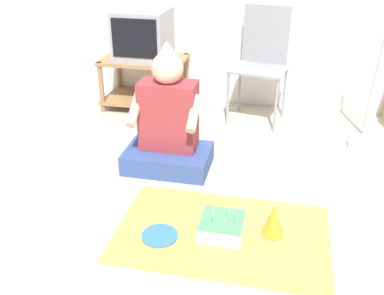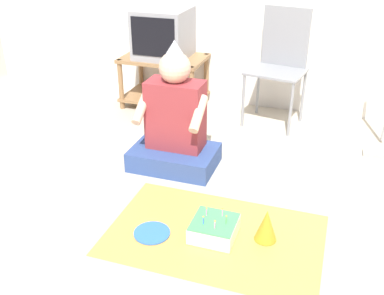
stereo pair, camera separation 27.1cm
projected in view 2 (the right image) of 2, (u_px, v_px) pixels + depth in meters
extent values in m
plane|color=#BCB29E|center=(239.00, 259.00, 2.34)|extent=(16.00, 16.00, 0.00)
cube|color=#997047|center=(164.00, 58.00, 4.09)|extent=(0.75, 0.50, 0.03)
cube|color=#997047|center=(165.00, 96.00, 4.26)|extent=(0.75, 0.50, 0.02)
cylinder|color=#997047|center=(121.00, 85.00, 4.11)|extent=(0.04, 0.04, 0.47)
cylinder|color=#997047|center=(192.00, 93.00, 3.91)|extent=(0.04, 0.04, 0.47)
cylinder|color=#997047|center=(141.00, 71.00, 4.47)|extent=(0.04, 0.04, 0.47)
cylinder|color=#997047|center=(206.00, 78.00, 4.28)|extent=(0.04, 0.04, 0.47)
cube|color=#99999E|center=(163.00, 33.00, 4.00)|extent=(0.45, 0.46, 0.43)
cube|color=black|center=(153.00, 37.00, 3.79)|extent=(0.39, 0.01, 0.33)
cube|color=gray|center=(276.00, 72.00, 3.69)|extent=(0.51, 0.45, 0.02)
cube|color=gray|center=(286.00, 37.00, 3.72)|extent=(0.39, 0.09, 0.49)
cylinder|color=gray|center=(243.00, 101.00, 3.75)|extent=(0.02, 0.02, 0.46)
cylinder|color=gray|center=(291.00, 109.00, 3.57)|extent=(0.02, 0.02, 0.46)
cylinder|color=gray|center=(258.00, 89.00, 4.02)|extent=(0.02, 0.02, 0.46)
cylinder|color=gray|center=(303.00, 96.00, 3.84)|extent=(0.02, 0.02, 0.46)
cube|color=#B2ADA3|center=(383.00, 155.00, 3.35)|extent=(0.28, 0.09, 0.03)
cube|color=#334C8C|center=(174.00, 157.00, 3.20)|extent=(0.59, 0.40, 0.14)
cube|color=#993338|center=(176.00, 115.00, 3.09)|extent=(0.39, 0.21, 0.48)
sphere|color=beige|center=(175.00, 68.00, 2.94)|extent=(0.21, 0.21, 0.21)
cone|color=silver|center=(174.00, 47.00, 2.88)|extent=(0.12, 0.12, 0.09)
cylinder|color=beige|center=(142.00, 106.00, 3.02)|extent=(0.06, 0.25, 0.20)
cylinder|color=beige|center=(198.00, 114.00, 2.91)|extent=(0.06, 0.25, 0.20)
cube|color=#EFA84C|center=(215.00, 235.00, 2.52)|extent=(1.19, 0.77, 0.01)
cube|color=white|center=(214.00, 229.00, 2.49)|extent=(0.24, 0.24, 0.09)
cube|color=#4CB266|center=(214.00, 222.00, 2.47)|extent=(0.24, 0.24, 0.01)
cylinder|color=#66C666|center=(226.00, 221.00, 2.44)|extent=(0.01, 0.01, 0.05)
sphere|color=#FFCC4C|center=(226.00, 216.00, 2.42)|extent=(0.01, 0.01, 0.01)
cylinder|color=#E58CCC|center=(222.00, 213.00, 2.50)|extent=(0.01, 0.01, 0.05)
sphere|color=#FFCC4C|center=(223.00, 209.00, 2.49)|extent=(0.01, 0.01, 0.01)
cylinder|color=#E58CCC|center=(206.00, 213.00, 2.50)|extent=(0.01, 0.01, 0.05)
sphere|color=#FFCC4C|center=(207.00, 208.00, 2.49)|extent=(0.01, 0.01, 0.01)
cylinder|color=#4C7FE5|center=(203.00, 221.00, 2.43)|extent=(0.01, 0.01, 0.05)
sphere|color=#FFCC4C|center=(203.00, 217.00, 2.42)|extent=(0.01, 0.01, 0.01)
cylinder|color=#E58CCC|center=(215.00, 226.00, 2.40)|extent=(0.01, 0.01, 0.05)
sphere|color=#FFCC4C|center=(215.00, 221.00, 2.38)|extent=(0.01, 0.01, 0.01)
cone|color=gold|center=(266.00, 225.00, 2.44)|extent=(0.12, 0.12, 0.19)
cylinder|color=blue|center=(152.00, 233.00, 2.52)|extent=(0.21, 0.21, 0.01)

